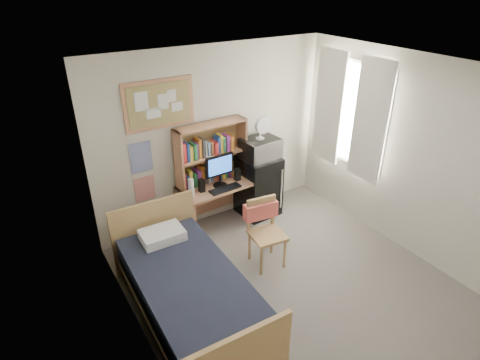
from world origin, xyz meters
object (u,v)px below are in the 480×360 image
desk (218,205)px  desk_fan (260,129)px  bed (190,296)px  speaker_right (237,175)px  desk_chair (267,235)px  speaker_left (201,186)px  monitor (220,171)px  microwave (260,149)px  mini_fridge (258,186)px  bulletin_board (159,104)px

desk → desk_fan: desk_fan is taller
desk → bed: desk is taller
desk → desk_fan: (0.71, -0.02, 1.06)m
speaker_right → desk_fan: desk_fan is taller
desk_chair → speaker_left: 1.16m
desk → monitor: (0.00, -0.06, 0.58)m
microwave → desk_fan: size_ratio=1.67×
bed → mini_fridge: bearing=38.6°
bed → desk_fan: desk_fan is taller
monitor → speaker_right: bearing=0.0°
desk_fan → speaker_right: bearing=-179.5°
bed → speaker_right: size_ratio=11.63×
desk → bed: 1.81m
desk_fan → speaker_left: bearing=179.5°
desk → desk_fan: 1.28m
mini_fridge → speaker_left: (-1.01, -0.08, 0.33)m
desk → bed: bearing=-131.8°
monitor → mini_fridge: bearing=2.5°
desk → desk_chair: size_ratio=1.25×
speaker_right → microwave: microwave is taller
speaker_left → desk_fan: bearing=0.6°
desk_chair → monitor: bearing=102.1°
speaker_right → desk_fan: 0.74m
mini_fridge → speaker_right: mini_fridge is taller
desk_chair → microwave: 1.41m
bed → monitor: (1.14, 1.34, 0.65)m
desk → speaker_left: size_ratio=6.10×
bulletin_board → mini_fridge: (1.37, -0.28, -1.45)m
speaker_left → microwave: size_ratio=0.35×
bulletin_board → monitor: (0.66, -0.35, -0.98)m
bulletin_board → mini_fridge: bulletin_board is taller
desk_chair → speaker_left: (-0.39, 1.03, 0.35)m
bulletin_board → speaker_right: bearing=-19.1°
monitor → speaker_right: size_ratio=2.54×
bulletin_board → microwave: size_ratio=1.76×
bulletin_board → desk: (0.66, -0.29, -1.57)m
desk_chair → bed: bearing=-159.6°
desk_fan → bed: bearing=-147.0°
bulletin_board → bed: 2.40m
monitor → microwave: size_ratio=0.85×
mini_fridge → speaker_right: (-0.41, -0.05, 0.32)m
desk_fan → desk_chair: bearing=-123.1°
speaker_left → bed: bearing=-125.1°
microwave → bed: bearing=-147.0°
mini_fridge → bed: 2.33m
desk_chair → desk_fan: size_ratio=2.86×
monitor → desk_fan: (0.71, 0.04, 0.48)m
bed → microwave: microwave is taller
mini_fridge → speaker_right: size_ratio=5.30×
mini_fridge → bed: mini_fridge is taller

